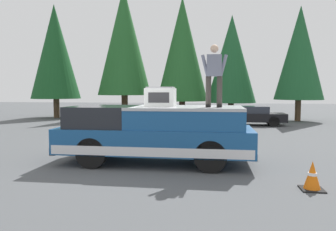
{
  "coord_description": "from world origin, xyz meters",
  "views": [
    {
      "loc": [
        -8.86,
        -2.34,
        2.1
      ],
      "look_at": [
        0.6,
        -0.98,
        1.35
      ],
      "focal_mm": 33.91,
      "sensor_mm": 36.0,
      "label": 1
    }
  ],
  "objects": [
    {
      "name": "ground_plane",
      "position": [
        0.0,
        0.0,
        0.0
      ],
      "size": [
        90.0,
        90.0,
        0.0
      ],
      "primitive_type": "plane",
      "color": "#4C4F51"
    },
    {
      "name": "person_on_truck_bed",
      "position": [
        -0.12,
        -2.34,
        2.55
      ],
      "size": [
        0.29,
        0.72,
        1.69
      ],
      "color": "#423D38",
      "rests_on": "pickup_truck"
    },
    {
      "name": "parked_car_silver",
      "position": [
        10.37,
        0.75,
        0.58
      ],
      "size": [
        1.64,
        4.1,
        1.16
      ],
      "color": "silver",
      "rests_on": "ground"
    },
    {
      "name": "traffic_cone",
      "position": [
        -1.91,
        -4.42,
        0.29
      ],
      "size": [
        0.47,
        0.47,
        0.62
      ],
      "color": "black",
      "rests_on": "ground"
    },
    {
      "name": "parked_car_black",
      "position": [
        10.95,
        -4.59,
        0.58
      ],
      "size": [
        1.64,
        4.1,
        1.16
      ],
      "color": "black",
      "rests_on": "ground"
    },
    {
      "name": "pickup_truck",
      "position": [
        0.1,
        -0.68,
        0.87
      ],
      "size": [
        2.01,
        5.54,
        1.65
      ],
      "color": "navy",
      "rests_on": "ground"
    },
    {
      "name": "conifer_left",
      "position": [
        16.31,
        -3.67,
        4.53
      ],
      "size": [
        3.79,
        3.79,
        7.89
      ],
      "color": "#4C3826",
      "rests_on": "ground"
    },
    {
      "name": "conifer_center_left",
      "position": [
        16.02,
        0.12,
        5.31
      ],
      "size": [
        3.97,
        3.97,
        9.34
      ],
      "color": "#4C3826",
      "rests_on": "ground"
    },
    {
      "name": "compressor_unit",
      "position": [
        0.13,
        -0.83,
        1.93
      ],
      "size": [
        0.65,
        0.84,
        0.56
      ],
      "color": "silver",
      "rests_on": "pickup_truck"
    },
    {
      "name": "conifer_far_left",
      "position": [
        14.08,
        -8.12,
        4.66
      ],
      "size": [
        3.27,
        3.27,
        7.86
      ],
      "color": "#4C3826",
      "rests_on": "ground"
    },
    {
      "name": "conifer_center_right",
      "position": [
        16.27,
        4.86,
        6.08
      ],
      "size": [
        4.3,
        4.3,
        10.44
      ],
      "color": "#4C3826",
      "rests_on": "ground"
    },
    {
      "name": "conifer_right",
      "position": [
        14.32,
        9.79,
        5.07
      ],
      "size": [
        3.71,
        3.71,
        8.68
      ],
      "color": "#4C3826",
      "rests_on": "ground"
    }
  ]
}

